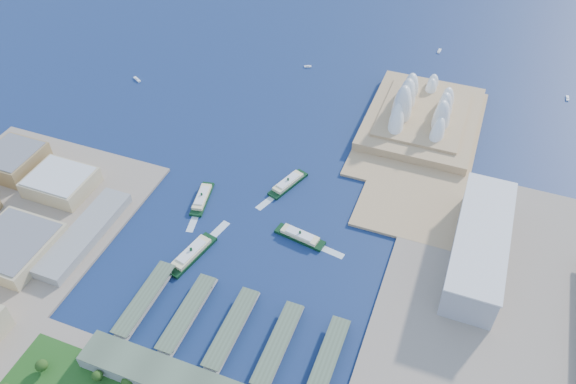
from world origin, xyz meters
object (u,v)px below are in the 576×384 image
at_px(ferry_a, 202,197).
at_px(ferry_d, 300,235).
at_px(ferry_b, 288,182).
at_px(opera_house, 426,101).
at_px(toaster_building, 479,245).
at_px(ferry_c, 191,252).

xyz_separation_m(ferry_a, ferry_d, (115.00, -14.03, 0.08)).
xyz_separation_m(ferry_a, ferry_b, (76.36, 54.13, 0.17)).
bearing_deg(ferry_d, opera_house, -8.23).
height_order(toaster_building, ferry_d, toaster_building).
height_order(ferry_a, ferry_d, ferry_d).
relative_size(opera_house, ferry_b, 3.42).
xyz_separation_m(opera_house, ferry_b, (-112.98, -165.34, -27.03)).
xyz_separation_m(opera_house, ferry_a, (-189.33, -219.47, -27.20)).
bearing_deg(ferry_b, ferry_c, -91.65).
distance_m(ferry_b, ferry_d, 78.35).
bearing_deg(ferry_a, opera_house, 38.18).
xyz_separation_m(opera_house, ferry_c, (-162.63, -292.13, -26.45)).
bearing_deg(toaster_building, ferry_c, -159.96).
height_order(ferry_c, ferry_d, ferry_c).
relative_size(ferry_a, ferry_d, 0.98).
distance_m(opera_house, ferry_b, 202.07).
bearing_deg(toaster_building, opera_house, 114.23).
distance_m(ferry_b, ferry_c, 136.16).
distance_m(toaster_building, ferry_b, 206.50).
bearing_deg(ferry_c, ferry_d, -133.93).
relative_size(opera_house, ferry_a, 3.54).
distance_m(opera_house, ferry_a, 291.12).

